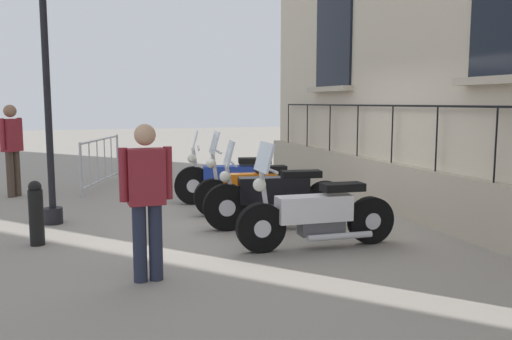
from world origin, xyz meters
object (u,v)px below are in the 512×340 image
(motorcycle_blue, at_px, (234,179))
(crowd_barrier, at_px, (101,161))
(motorcycle_orange, at_px, (251,189))
(motorcycle_white, at_px, (316,215))
(motorcycle_black, at_px, (276,198))
(pedestrian_standing, at_px, (12,145))
(pedestrian_walking, at_px, (146,194))
(lamppost, at_px, (44,20))
(bollard, at_px, (36,213))

(motorcycle_blue, bearing_deg, crowd_barrier, -50.89)
(motorcycle_orange, distance_m, motorcycle_white, 2.18)
(motorcycle_orange, relative_size, motorcycle_black, 0.89)
(motorcycle_white, xyz_separation_m, crowd_barrier, (2.35, -5.88, 0.14))
(motorcycle_blue, height_order, motorcycle_white, motorcycle_white)
(pedestrian_standing, bearing_deg, motorcycle_black, 133.93)
(pedestrian_standing, bearing_deg, motorcycle_blue, 152.59)
(motorcycle_blue, distance_m, motorcycle_white, 3.18)
(motorcycle_white, xyz_separation_m, pedestrian_walking, (2.13, 0.60, 0.47))
(motorcycle_white, height_order, pedestrian_walking, pedestrian_walking)
(crowd_barrier, relative_size, pedestrian_standing, 1.36)
(motorcycle_orange, height_order, crowd_barrier, motorcycle_orange)
(crowd_barrier, distance_m, pedestrian_walking, 6.49)
(motorcycle_blue, bearing_deg, pedestrian_walking, 62.39)
(motorcycle_blue, height_order, pedestrian_walking, pedestrian_walking)
(motorcycle_orange, relative_size, crowd_barrier, 0.80)
(pedestrian_walking, bearing_deg, motorcycle_orange, -125.49)
(pedestrian_walking, bearing_deg, pedestrian_standing, -72.05)
(motorcycle_black, bearing_deg, pedestrian_standing, -46.07)
(motorcycle_orange, height_order, lamppost, lamppost)
(motorcycle_black, xyz_separation_m, pedestrian_standing, (3.89, -4.04, 0.56))
(pedestrian_walking, bearing_deg, bollard, -57.07)
(motorcycle_black, bearing_deg, pedestrian_walking, 40.58)
(motorcycle_blue, bearing_deg, lamppost, 13.40)
(motorcycle_blue, height_order, motorcycle_black, motorcycle_blue)
(lamppost, height_order, pedestrian_walking, lamppost)
(motorcycle_white, distance_m, pedestrian_standing, 6.57)
(motorcycle_blue, xyz_separation_m, motorcycle_orange, (0.00, 1.01, -0.02))
(motorcycle_white, height_order, crowd_barrier, motorcycle_white)
(motorcycle_blue, height_order, motorcycle_orange, motorcycle_orange)
(lamppost, height_order, bollard, lamppost)
(motorcycle_orange, height_order, pedestrian_standing, pedestrian_standing)
(motorcycle_white, distance_m, crowd_barrier, 6.33)
(crowd_barrier, height_order, pedestrian_standing, pedestrian_standing)
(lamppost, xyz_separation_m, bollard, (0.13, 1.24, -2.56))
(bollard, relative_size, pedestrian_standing, 0.47)
(motorcycle_white, bearing_deg, lamppost, -37.68)
(motorcycle_orange, distance_m, bollard, 3.30)
(pedestrian_standing, bearing_deg, pedestrian_walking, 107.95)
(crowd_barrier, xyz_separation_m, pedestrian_walking, (-0.22, 6.48, 0.33))
(motorcycle_black, distance_m, lamppost, 4.20)
(motorcycle_blue, relative_size, lamppost, 0.54)
(crowd_barrier, relative_size, bollard, 2.88)
(motorcycle_orange, bearing_deg, pedestrian_standing, -37.98)
(motorcycle_blue, bearing_deg, motorcycle_orange, 89.99)
(motorcycle_blue, height_order, bollard, motorcycle_blue)
(motorcycle_orange, height_order, pedestrian_walking, pedestrian_walking)
(crowd_barrier, distance_m, bollard, 4.75)
(motorcycle_blue, height_order, crowd_barrier, motorcycle_blue)
(motorcycle_black, xyz_separation_m, lamppost, (3.07, -1.33, 2.54))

